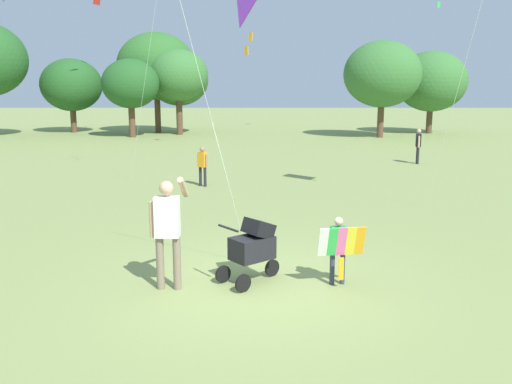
% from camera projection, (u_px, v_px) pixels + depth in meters
% --- Properties ---
extents(ground_plane, '(120.00, 120.00, 0.00)m').
position_uv_depth(ground_plane, '(259.00, 287.00, 8.60)').
color(ground_plane, '#849351').
extents(treeline_distant, '(30.46, 7.34, 6.40)m').
position_uv_depth(treeline_distant, '(189.00, 73.00, 32.59)').
color(treeline_distant, brown).
rests_on(treeline_distant, ground).
extents(child_with_butterfly_kite, '(0.74, 0.40, 1.08)m').
position_uv_depth(child_with_butterfly_kite, '(340.00, 245.00, 8.57)').
color(child_with_butterfly_kite, '#33384C').
rests_on(child_with_butterfly_kite, ground).
extents(person_adult_flyer, '(0.56, 0.51, 1.76)m').
position_uv_depth(person_adult_flyer, '(169.00, 225.00, 8.35)').
color(person_adult_flyer, '#7F705B').
rests_on(person_adult_flyer, ground).
extents(stroller, '(1.03, 0.92, 1.03)m').
position_uv_depth(stroller, '(255.00, 245.00, 8.73)').
color(stroller, black).
rests_on(stroller, ground).
extents(kite_adult_black, '(1.18, 1.66, 5.03)m').
position_uv_depth(kite_adult_black, '(249.00, 2.00, 8.90)').
color(kite_adult_black, purple).
rests_on(kite_adult_black, ground).
extents(person_red_shirt, '(0.33, 0.28, 1.21)m').
position_uv_depth(person_red_shirt, '(204.00, 163.00, 16.77)').
color(person_red_shirt, '#232328').
rests_on(person_red_shirt, ground).
extents(person_sitting_far, '(0.23, 0.43, 1.35)m').
position_uv_depth(person_sitting_far, '(420.00, 143.00, 21.36)').
color(person_sitting_far, '#232328').
rests_on(person_sitting_far, ground).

